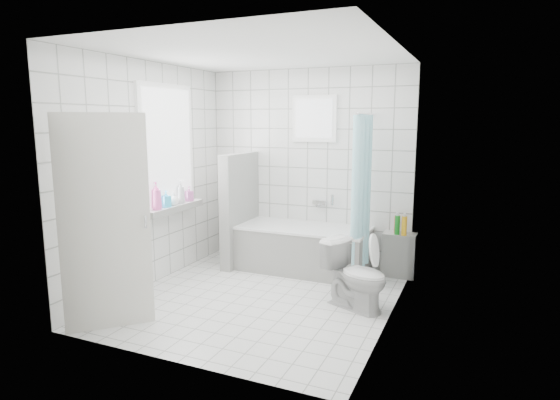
% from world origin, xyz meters
% --- Properties ---
extents(ground, '(3.00, 3.00, 0.00)m').
position_xyz_m(ground, '(0.00, 0.00, 0.00)').
color(ground, white).
rests_on(ground, ground).
extents(ceiling, '(3.00, 3.00, 0.00)m').
position_xyz_m(ceiling, '(0.00, 0.00, 2.60)').
color(ceiling, white).
rests_on(ceiling, ground).
extents(wall_back, '(2.80, 0.02, 2.60)m').
position_xyz_m(wall_back, '(0.00, 1.50, 1.30)').
color(wall_back, white).
rests_on(wall_back, ground).
extents(wall_front, '(2.80, 0.02, 2.60)m').
position_xyz_m(wall_front, '(0.00, -1.50, 1.30)').
color(wall_front, white).
rests_on(wall_front, ground).
extents(wall_left, '(0.02, 3.00, 2.60)m').
position_xyz_m(wall_left, '(-1.40, 0.00, 1.30)').
color(wall_left, white).
rests_on(wall_left, ground).
extents(wall_right, '(0.02, 3.00, 2.60)m').
position_xyz_m(wall_right, '(1.40, 0.00, 1.30)').
color(wall_right, white).
rests_on(wall_right, ground).
extents(window_left, '(0.01, 0.90, 1.40)m').
position_xyz_m(window_left, '(-1.35, 0.30, 1.60)').
color(window_left, white).
rests_on(window_left, wall_left).
extents(window_back, '(0.50, 0.01, 0.50)m').
position_xyz_m(window_back, '(0.10, 1.46, 1.95)').
color(window_back, white).
rests_on(window_back, wall_back).
extents(window_sill, '(0.18, 1.02, 0.08)m').
position_xyz_m(window_sill, '(-1.31, 0.30, 0.86)').
color(window_sill, white).
rests_on(window_sill, wall_left).
extents(door, '(0.59, 0.60, 2.00)m').
position_xyz_m(door, '(-0.97, -1.20, 1.00)').
color(door, silver).
rests_on(door, ground).
extents(bathtub, '(1.67, 0.77, 0.58)m').
position_xyz_m(bathtub, '(0.09, 1.12, 0.29)').
color(bathtub, white).
rests_on(bathtub, ground).
extents(partition_wall, '(0.15, 0.85, 1.50)m').
position_xyz_m(partition_wall, '(-0.81, 1.07, 0.75)').
color(partition_wall, white).
rests_on(partition_wall, ground).
extents(tiled_ledge, '(0.40, 0.24, 0.55)m').
position_xyz_m(tiled_ledge, '(1.27, 1.38, 0.28)').
color(tiled_ledge, white).
rests_on(tiled_ledge, ground).
extents(toilet, '(0.79, 0.63, 0.70)m').
position_xyz_m(toilet, '(1.03, 0.18, 0.35)').
color(toilet, silver).
rests_on(toilet, ground).
extents(curtain_rod, '(0.02, 0.80, 0.02)m').
position_xyz_m(curtain_rod, '(0.87, 1.10, 2.00)').
color(curtain_rod, silver).
rests_on(curtain_rod, wall_back).
extents(shower_curtain, '(0.14, 0.48, 1.78)m').
position_xyz_m(shower_curtain, '(0.87, 0.97, 1.10)').
color(shower_curtain, '#48C5D4').
rests_on(shower_curtain, curtain_rod).
extents(tub_faucet, '(0.18, 0.06, 0.06)m').
position_xyz_m(tub_faucet, '(0.19, 1.46, 0.85)').
color(tub_faucet, silver).
rests_on(tub_faucet, wall_back).
extents(sill_bottles, '(0.18, 0.80, 0.33)m').
position_xyz_m(sill_bottles, '(-1.30, 0.23, 1.03)').
color(sill_bottles, '#38CBFF').
rests_on(sill_bottles, window_sill).
extents(ledge_bottles, '(0.17, 0.16, 0.24)m').
position_xyz_m(ledge_bottles, '(1.27, 1.32, 0.66)').
color(ledge_bottles, yellow).
rests_on(ledge_bottles, tiled_ledge).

